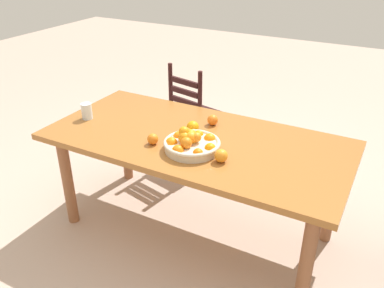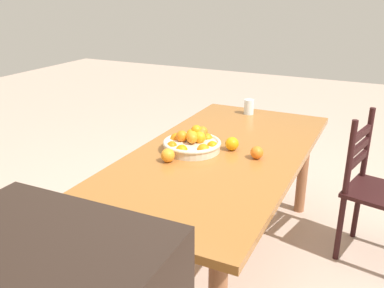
% 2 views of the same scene
% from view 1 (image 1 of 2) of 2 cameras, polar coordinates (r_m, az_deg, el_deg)
% --- Properties ---
extents(ground_plane, '(12.00, 12.00, 0.00)m').
position_cam_1_polar(ground_plane, '(2.95, 0.51, -11.90)').
color(ground_plane, '#BCA290').
extents(dining_table, '(1.91, 0.92, 0.73)m').
position_cam_1_polar(dining_table, '(2.59, 0.56, -0.85)').
color(dining_table, '#9E612B').
rests_on(dining_table, ground).
extents(chair_near_window, '(0.45, 0.45, 0.93)m').
position_cam_1_polar(chair_near_window, '(3.53, 0.32, 3.86)').
color(chair_near_window, black).
rests_on(chair_near_window, ground).
extents(fruit_bowl, '(0.34, 0.34, 0.14)m').
position_cam_1_polar(fruit_bowl, '(2.38, -0.12, 0.08)').
color(fruit_bowl, beige).
rests_on(fruit_bowl, dining_table).
extents(orange_loose_0, '(0.08, 0.08, 0.08)m').
position_cam_1_polar(orange_loose_0, '(2.59, 0.10, 2.40)').
color(orange_loose_0, orange).
rests_on(orange_loose_0, dining_table).
extents(orange_loose_1, '(0.07, 0.07, 0.07)m').
position_cam_1_polar(orange_loose_1, '(2.46, -5.56, 0.71)').
color(orange_loose_1, orange).
rests_on(orange_loose_1, dining_table).
extents(orange_loose_2, '(0.08, 0.08, 0.08)m').
position_cam_1_polar(orange_loose_2, '(2.27, 4.14, -1.67)').
color(orange_loose_2, orange).
rests_on(orange_loose_2, dining_table).
extents(orange_loose_3, '(0.07, 0.07, 0.07)m').
position_cam_1_polar(orange_loose_3, '(2.70, 2.93, 3.42)').
color(orange_loose_3, orange).
rests_on(orange_loose_3, dining_table).
extents(drinking_glass, '(0.07, 0.07, 0.11)m').
position_cam_1_polar(drinking_glass, '(2.88, -14.65, 4.52)').
color(drinking_glass, silver).
rests_on(drinking_glass, dining_table).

